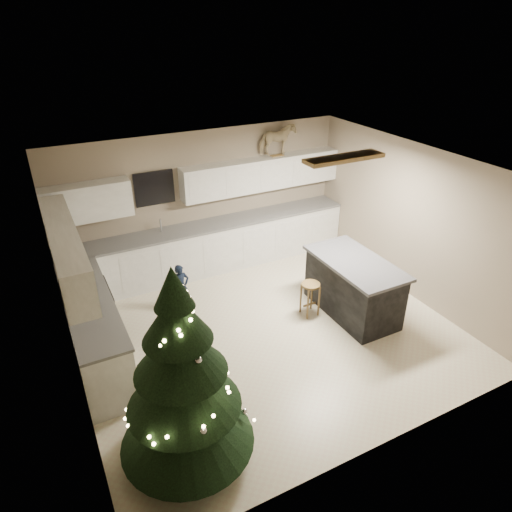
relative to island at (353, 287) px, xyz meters
name	(u,v)px	position (x,y,z in m)	size (l,w,h in m)	color
ground_plane	(266,330)	(-1.49, 0.19, -0.48)	(5.50, 5.50, 0.00)	beige
room_shell	(269,228)	(-1.47, 0.19, 1.27)	(5.52, 5.02, 2.61)	gray
cabinetry	(173,256)	(-2.40, 1.84, 0.28)	(5.50, 3.20, 2.00)	white
island	(353,287)	(0.00, 0.00, 0.00)	(0.90, 1.70, 0.95)	black
bar_stool	(310,291)	(-0.65, 0.26, -0.05)	(0.30, 0.30, 0.58)	brown
christmas_tree	(183,387)	(-3.34, -1.41, 0.52)	(1.52, 1.47, 2.43)	#3F2816
toddler	(181,287)	(-2.44, 1.40, -0.09)	(0.29, 0.19, 0.79)	black
rocking_horse	(277,140)	(-0.02, 2.52, 1.83)	(0.68, 0.31, 0.60)	brown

